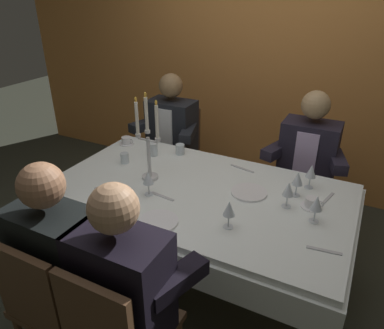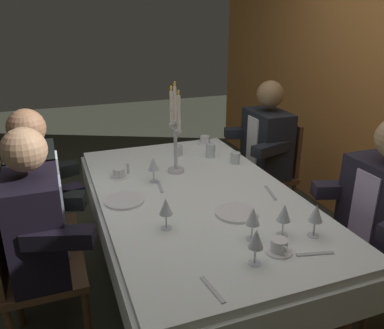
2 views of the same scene
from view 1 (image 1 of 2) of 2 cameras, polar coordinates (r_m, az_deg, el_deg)
The scene contains 27 objects.
ground_plane at distance 2.78m, azimuth 0.74°, elevation -17.24°, with size 12.00×12.00×0.00m, color #34372B.
back_wall at distance 3.62m, azimuth 13.21°, elevation 16.81°, with size 6.00×0.12×2.70m, color #D68640.
dining_table at distance 2.39m, azimuth 0.83°, elevation -6.43°, with size 1.94×1.14×0.74m.
candelabra at distance 2.37m, azimuth -6.92°, elevation 3.08°, with size 0.19×0.11×0.60m.
dinner_plate_0 at distance 2.31m, azimuth 8.99°, elevation -4.37°, with size 0.23×0.23×0.01m, color white.
dinner_plate_1 at distance 2.03m, azimuth -5.32°, elevation -8.92°, with size 0.22×0.22×0.01m, color white.
wine_glass_0 at distance 1.94m, azimuth 5.87°, elevation -7.04°, with size 0.07×0.07×0.16m.
wine_glass_1 at distance 2.17m, azimuth 14.97°, elevation -3.84°, with size 0.07×0.07×0.16m.
wine_glass_2 at distance 2.42m, azimuth 18.30°, elevation -1.12°, with size 0.07×0.07×0.16m.
wine_glass_3 at distance 2.08m, azimuth 19.08°, elevation -5.86°, with size 0.07×0.07×0.16m.
wine_glass_4 at distance 2.24m, azimuth -6.95°, elevation -2.18°, with size 0.07×0.07×0.16m.
wine_glass_5 at distance 2.30m, azimuth 16.35°, elevation -2.26°, with size 0.07×0.07×0.16m.
water_tumbler_0 at distance 2.70m, azimuth -10.59°, elevation 1.03°, with size 0.06×0.06×0.08m, color silver.
water_tumbler_1 at distance 2.80m, azimuth -1.89°, elevation 2.43°, with size 0.07×0.07×0.08m, color silver.
water_tumbler_2 at distance 2.78m, azimuth -6.13°, elevation 2.42°, with size 0.07×0.07×0.10m, color silver.
coffee_cup_0 at distance 3.02m, azimuth -10.29°, elevation 3.67°, with size 0.13×0.12×0.06m.
coffee_cup_1 at distance 2.25m, azimuth 18.38°, elevation -5.80°, with size 0.13×0.12×0.06m.
coffee_cup_2 at distance 2.23m, azimuth -12.65°, elevation -5.39°, with size 0.13×0.12×0.06m.
knife_0 at distance 2.61m, azimuth 7.89°, elevation -0.62°, with size 0.19×0.02×0.01m, color #B7B7BC.
spoon_1 at distance 2.36m, azimuth -13.71°, elevation -4.21°, with size 0.17×0.02×0.01m, color #B7B7BC.
fork_2 at distance 1.95m, azimuth 20.13°, elevation -12.62°, with size 0.17×0.02×0.01m, color #B7B7BC.
spoon_3 at distance 2.26m, azimuth -4.67°, elevation -5.04°, with size 0.17×0.02×0.01m, color #B7B7BC.
fork_4 at distance 2.38m, azimuth 20.63°, elevation -5.04°, with size 0.17×0.02×0.01m, color #B7B7BC.
seated_diner_0 at distance 3.33m, azimuth -3.13°, elevation 5.68°, with size 0.63×0.48×1.24m.
seated_diner_1 at distance 1.93m, azimuth -20.72°, elevation -13.54°, with size 0.63×0.48×1.24m.
seated_diner_2 at distance 1.71m, azimuth -11.08°, elevation -18.15°, with size 0.63×0.48×1.24m.
seated_diner_3 at distance 2.96m, azimuth 17.85°, elevation 1.56°, with size 0.63×0.48×1.24m.
Camera 1 is at (0.88, -1.80, 1.92)m, focal length 33.80 mm.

